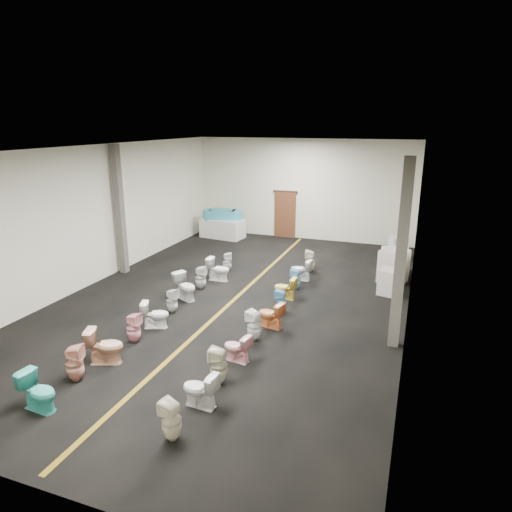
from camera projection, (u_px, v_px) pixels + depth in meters
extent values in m
plane|color=black|center=(236.00, 298.00, 13.99)|extent=(16.00, 16.00, 0.00)
plane|color=black|center=(234.00, 148.00, 12.71)|extent=(16.00, 16.00, 0.00)
plane|color=beige|center=(303.00, 190.00, 20.56)|extent=(10.00, 0.00, 10.00)
plane|color=beige|center=(7.00, 351.00, 6.15)|extent=(10.00, 0.00, 10.00)
plane|color=beige|center=(95.00, 215.00, 14.99)|extent=(0.00, 16.00, 16.00)
plane|color=beige|center=(414.00, 241.00, 11.71)|extent=(0.00, 16.00, 16.00)
cube|color=#856213|center=(236.00, 298.00, 13.99)|extent=(0.12, 15.60, 0.01)
cube|color=#562D19|center=(285.00, 215.00, 21.11)|extent=(1.00, 0.10, 2.10)
cube|color=#331C11|center=(285.00, 192.00, 20.81)|extent=(1.15, 0.08, 0.10)
cube|color=#59544C|center=(120.00, 210.00, 15.81)|extent=(0.25, 0.25, 4.50)
cube|color=#59544C|center=(401.00, 256.00, 10.44)|extent=(0.25, 0.25, 4.50)
cube|color=silver|center=(223.00, 228.00, 21.19)|extent=(2.07, 1.23, 0.87)
cube|color=teal|center=(222.00, 215.00, 21.01)|extent=(1.29, 0.83, 0.50)
cylinder|color=teal|center=(210.00, 215.00, 21.12)|extent=(0.66, 0.66, 0.50)
cylinder|color=teal|center=(235.00, 216.00, 20.90)|extent=(0.66, 0.66, 0.50)
cube|color=teal|center=(222.00, 211.00, 20.95)|extent=(1.05, 0.61, 0.20)
cube|color=beige|center=(390.00, 282.00, 14.21)|extent=(0.76, 0.76, 0.81)
cube|color=silver|center=(393.00, 266.00, 15.26)|extent=(1.03, 1.03, 1.11)
cube|color=white|center=(395.00, 260.00, 16.27)|extent=(1.04, 1.04, 0.89)
cube|color=silver|center=(398.00, 248.00, 17.91)|extent=(0.81, 0.81, 0.88)
imported|color=#38B1A3|center=(39.00, 391.00, 8.50)|extent=(0.78, 0.49, 0.76)
imported|color=#DD9882|center=(75.00, 363.00, 9.45)|extent=(0.47, 0.47, 0.81)
imported|color=#DEA481|center=(105.00, 346.00, 10.15)|extent=(0.91, 0.71, 0.82)
imported|color=pink|center=(134.00, 328.00, 11.11)|extent=(0.36, 0.35, 0.76)
imported|color=white|center=(155.00, 315.00, 11.93)|extent=(0.80, 0.62, 0.72)
imported|color=silver|center=(172.00, 301.00, 12.86)|extent=(0.37, 0.36, 0.71)
imported|color=silver|center=(185.00, 286.00, 13.81)|extent=(0.92, 0.75, 0.82)
imported|color=silver|center=(201.00, 278.00, 14.65)|extent=(0.40, 0.39, 0.77)
imported|color=white|center=(218.00, 269.00, 15.46)|extent=(0.78, 0.46, 0.79)
imported|color=silver|center=(227.00, 262.00, 16.41)|extent=(0.41, 0.41, 0.70)
imported|color=beige|center=(171.00, 421.00, 7.68)|extent=(0.41, 0.40, 0.75)
imported|color=white|center=(200.00, 389.00, 8.60)|extent=(0.74, 0.46, 0.72)
imported|color=beige|center=(219.00, 366.00, 9.36)|extent=(0.39, 0.39, 0.80)
imported|color=#F8AFB4|center=(237.00, 348.00, 10.24)|extent=(0.70, 0.47, 0.66)
imported|color=white|center=(254.00, 326.00, 11.22)|extent=(0.45, 0.45, 0.78)
imported|color=#EA8547|center=(271.00, 315.00, 11.92)|extent=(0.77, 0.54, 0.72)
imported|color=#66ADD7|center=(281.00, 302.00, 12.83)|extent=(0.33, 0.32, 0.69)
imported|color=#F4CF4B|center=(285.00, 288.00, 13.86)|extent=(0.69, 0.40, 0.70)
imported|color=#70B8E0|center=(296.00, 279.00, 14.65)|extent=(0.37, 0.36, 0.68)
imported|color=white|center=(301.00, 270.00, 15.50)|extent=(0.73, 0.45, 0.73)
imported|color=#EFE4C7|center=(310.00, 261.00, 16.39)|extent=(0.40, 0.39, 0.79)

